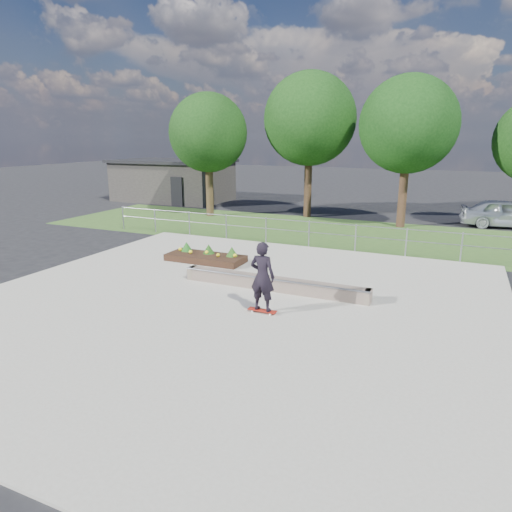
{
  "coord_description": "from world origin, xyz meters",
  "views": [
    {
      "loc": [
        5.75,
        -10.88,
        4.66
      ],
      "look_at": [
        0.2,
        1.5,
        1.1
      ],
      "focal_mm": 32.0,
      "sensor_mm": 36.0,
      "label": 1
    }
  ],
  "objects_px": {
    "skateboarder": "(262,277)",
    "parked_car": "(506,213)",
    "grind_ledge": "(273,284)",
    "planter_bed": "(206,256)"
  },
  "relations": [
    {
      "from": "grind_ledge",
      "to": "planter_bed",
      "type": "xyz_separation_m",
      "value": [
        -3.6,
        2.11,
        -0.02
      ]
    },
    {
      "from": "grind_ledge",
      "to": "planter_bed",
      "type": "relative_size",
      "value": 2.0
    },
    {
      "from": "planter_bed",
      "to": "grind_ledge",
      "type": "bearing_deg",
      "value": -30.34
    },
    {
      "from": "grind_ledge",
      "to": "planter_bed",
      "type": "height_order",
      "value": "planter_bed"
    },
    {
      "from": "grind_ledge",
      "to": "skateboarder",
      "type": "bearing_deg",
      "value": -76.46
    },
    {
      "from": "parked_car",
      "to": "grind_ledge",
      "type": "bearing_deg",
      "value": 146.03
    },
    {
      "from": "parked_car",
      "to": "skateboarder",
      "type": "bearing_deg",
      "value": 150.03
    },
    {
      "from": "skateboarder",
      "to": "parked_car",
      "type": "height_order",
      "value": "skateboarder"
    },
    {
      "from": "planter_bed",
      "to": "parked_car",
      "type": "xyz_separation_m",
      "value": [
        10.88,
        12.48,
        0.5
      ]
    },
    {
      "from": "planter_bed",
      "to": "skateboarder",
      "type": "relative_size",
      "value": 1.53
    }
  ]
}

